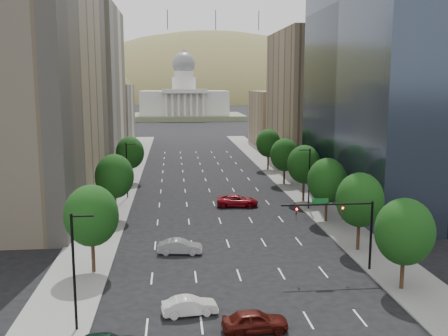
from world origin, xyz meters
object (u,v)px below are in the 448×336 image
object	(u,v)px
car_white	(190,306)
car_red_far	(237,201)
traffic_signal	(347,220)
car_maroon	(255,321)
car_silver	(180,247)
capitol	(184,102)

from	to	relation	value
car_white	car_red_far	world-z (taller)	car_red_far
car_white	car_red_far	distance (m)	36.94
traffic_signal	car_red_far	size ratio (longest dim) A/B	1.48
car_maroon	car_silver	distance (m)	19.11
capitol	car_red_far	xyz separation A→B (m)	(3.38, -191.81, -7.72)
traffic_signal	car_white	world-z (taller)	traffic_signal
car_silver	car_maroon	bearing A→B (deg)	-158.30
capitol	car_red_far	world-z (taller)	capitol
car_maroon	car_red_far	size ratio (longest dim) A/B	0.80
car_maroon	car_silver	world-z (taller)	car_maroon
car_white	car_maroon	bearing A→B (deg)	-132.48
car_maroon	car_red_far	xyz separation A→B (m)	(3.66, 39.34, 0.02)
capitol	car_white	distance (m)	227.98
car_white	car_red_far	xyz separation A→B (m)	(8.38, 35.98, 0.13)
traffic_signal	car_white	distance (m)	18.06
traffic_signal	car_red_far	world-z (taller)	traffic_signal
car_silver	car_white	bearing A→B (deg)	-172.23
car_silver	car_red_far	distance (m)	22.78
car_maroon	car_red_far	distance (m)	39.51
car_maroon	car_silver	bearing A→B (deg)	12.87
car_red_far	traffic_signal	bearing A→B (deg)	-160.68
car_maroon	car_red_far	world-z (taller)	car_red_far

